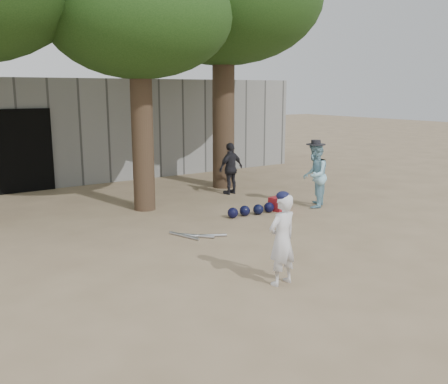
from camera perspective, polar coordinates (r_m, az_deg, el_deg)
ground at (r=7.77m, az=0.53°, el=-8.63°), size 70.00×70.00×0.00m
boy_player at (r=6.99m, az=6.64°, el=-5.44°), size 0.50×0.36×1.30m
spectator_blue at (r=11.68m, az=10.33°, el=1.88°), size 0.92×0.89×1.49m
spectator_dark at (r=12.98m, az=0.79°, el=2.71°), size 0.83×0.46×1.35m
red_bag at (r=11.39m, az=6.30°, el=-1.32°), size 0.49×0.42×0.30m
back_building at (r=16.87m, az=-20.17°, el=6.90°), size 16.00×5.24×3.00m
helmet_row at (r=10.87m, az=3.16°, el=-2.07°), size 1.19×0.30×0.23m
bat_pile at (r=9.31m, az=-3.24°, el=-5.01°), size 0.83×0.79×0.06m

